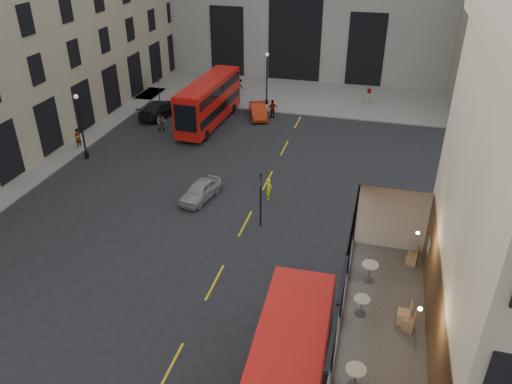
% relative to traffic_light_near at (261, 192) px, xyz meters
% --- Properties ---
extents(ground, '(140.00, 140.00, 0.00)m').
position_rel_traffic_light_near_xyz_m(ground, '(1.00, -12.00, -2.42)').
color(ground, black).
rests_on(ground, ground).
extents(host_building_main, '(7.26, 11.40, 15.10)m').
position_rel_traffic_light_near_xyz_m(host_building_main, '(10.95, -12.00, 5.36)').
color(host_building_main, tan).
rests_on(host_building_main, ground).
extents(host_frontage, '(3.00, 11.00, 4.50)m').
position_rel_traffic_light_near_xyz_m(host_frontage, '(7.50, -12.00, -0.17)').
color(host_frontage, tan).
rests_on(host_frontage, ground).
extents(cafe_floor, '(3.00, 10.00, 0.10)m').
position_rel_traffic_light_near_xyz_m(cafe_floor, '(7.50, -12.00, 2.12)').
color(cafe_floor, slate).
rests_on(cafe_floor, host_frontage).
extents(pavement_far, '(40.00, 12.00, 0.12)m').
position_rel_traffic_light_near_xyz_m(pavement_far, '(-5.00, 26.00, -2.36)').
color(pavement_far, slate).
rests_on(pavement_far, ground).
extents(traffic_light_near, '(0.16, 0.20, 3.80)m').
position_rel_traffic_light_near_xyz_m(traffic_light_near, '(0.00, 0.00, 0.00)').
color(traffic_light_near, black).
rests_on(traffic_light_near, ground).
extents(traffic_light_far, '(0.16, 0.20, 3.80)m').
position_rel_traffic_light_near_xyz_m(traffic_light_far, '(-14.00, 16.00, 0.00)').
color(traffic_light_far, black).
rests_on(traffic_light_far, ground).
extents(street_lamp_a, '(0.36, 0.36, 5.33)m').
position_rel_traffic_light_near_xyz_m(street_lamp_a, '(-16.00, 6.00, -0.03)').
color(street_lamp_a, black).
rests_on(street_lamp_a, ground).
extents(street_lamp_b, '(0.36, 0.36, 5.33)m').
position_rel_traffic_light_near_xyz_m(street_lamp_b, '(-5.00, 22.00, -0.03)').
color(street_lamp_b, black).
rests_on(street_lamp_b, ground).
extents(bus_far, '(2.82, 10.53, 4.17)m').
position_rel_traffic_light_near_xyz_m(bus_far, '(-8.84, 15.52, -0.08)').
color(bus_far, '#B8120C').
rests_on(bus_far, ground).
extents(car_a, '(2.27, 4.06, 1.30)m').
position_rel_traffic_light_near_xyz_m(car_a, '(-4.85, 2.22, -1.77)').
color(car_a, gray).
rests_on(car_a, ground).
extents(car_b, '(2.77, 4.29, 1.34)m').
position_rel_traffic_light_near_xyz_m(car_b, '(-4.96, 18.37, -1.76)').
color(car_b, '#AD260A').
rests_on(car_b, ground).
extents(car_c, '(2.83, 5.44, 1.51)m').
position_rel_traffic_light_near_xyz_m(car_c, '(-14.23, 16.22, -1.67)').
color(car_c, black).
rests_on(car_c, ground).
extents(bicycle, '(1.60, 0.81, 0.80)m').
position_rel_traffic_light_near_xyz_m(bicycle, '(-4.72, 3.15, -2.02)').
color(bicycle, gray).
rests_on(bicycle, ground).
extents(cyclist, '(0.40, 0.58, 1.55)m').
position_rel_traffic_light_near_xyz_m(cyclist, '(-0.29, 3.45, -1.65)').
color(cyclist, '#DBFD1A').
rests_on(cyclist, ground).
extents(pedestrian_a, '(0.92, 0.75, 1.77)m').
position_rel_traffic_light_near_xyz_m(pedestrian_a, '(-12.47, 12.77, -1.54)').
color(pedestrian_a, gray).
rests_on(pedestrian_a, ground).
extents(pedestrian_b, '(1.27, 1.41, 1.90)m').
position_rel_traffic_light_near_xyz_m(pedestrian_b, '(-8.53, 23.96, -1.48)').
color(pedestrian_b, gray).
rests_on(pedestrian_b, ground).
extents(pedestrian_c, '(1.09, 0.95, 1.77)m').
position_rel_traffic_light_near_xyz_m(pedestrian_c, '(-3.59, 18.60, -1.54)').
color(pedestrian_c, gray).
rests_on(pedestrian_c, ground).
extents(pedestrian_d, '(0.68, 0.91, 1.69)m').
position_rel_traffic_light_near_xyz_m(pedestrian_d, '(5.05, 24.81, -1.58)').
color(pedestrian_d, gray).
rests_on(pedestrian_d, ground).
extents(pedestrian_e, '(0.52, 0.69, 1.73)m').
position_rel_traffic_light_near_xyz_m(pedestrian_e, '(-17.73, 7.65, -1.56)').
color(pedestrian_e, gray).
rests_on(pedestrian_e, ground).
extents(cafe_table_near, '(0.63, 0.63, 0.79)m').
position_rel_traffic_light_near_xyz_m(cafe_table_near, '(6.75, -14.79, 2.70)').
color(cafe_table_near, white).
rests_on(cafe_table_near, cafe_floor).
extents(cafe_table_mid, '(0.58, 0.58, 0.73)m').
position_rel_traffic_light_near_xyz_m(cafe_table_mid, '(6.69, -11.50, 2.66)').
color(cafe_table_mid, white).
rests_on(cafe_table_mid, cafe_floor).
extents(cafe_table_far, '(0.65, 0.65, 0.81)m').
position_rel_traffic_light_near_xyz_m(cafe_table_far, '(6.84, -9.51, 2.71)').
color(cafe_table_far, white).
rests_on(cafe_table_far, cafe_floor).
extents(cafe_chair_b, '(0.48, 0.48, 0.83)m').
position_rel_traffic_light_near_xyz_m(cafe_chair_b, '(8.36, -11.80, 2.43)').
color(cafe_chair_b, tan).
rests_on(cafe_chair_b, cafe_floor).
extents(cafe_chair_c, '(0.48, 0.48, 0.90)m').
position_rel_traffic_light_near_xyz_m(cafe_chair_c, '(8.19, -11.54, 2.45)').
color(cafe_chair_c, tan).
rests_on(cafe_chair_c, cafe_floor).
extents(cafe_chair_d, '(0.51, 0.51, 0.85)m').
position_rel_traffic_light_near_xyz_m(cafe_chair_d, '(8.51, -7.93, 2.43)').
color(cafe_chair_d, tan).
rests_on(cafe_chair_d, cafe_floor).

